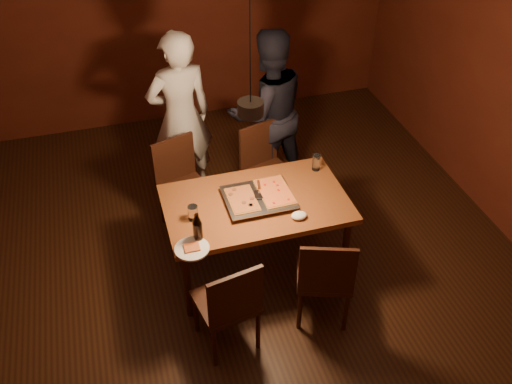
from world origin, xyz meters
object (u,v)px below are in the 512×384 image
object	(u,v)px
chair_far_left	(180,176)
chair_near_right	(325,273)
chair_near_left	(230,300)
beer_bottle_b	(197,226)
plate_slice	(192,249)
pizza_tray	(259,199)
diner_white	(180,117)
chair_far_right	(265,161)
beer_bottle_a	(198,227)
diner_dark	(268,112)
pendant_lamp	(251,107)
dining_table	(256,208)

from	to	relation	value
chair_far_left	chair_near_right	size ratio (longest dim) A/B	0.99
chair_near_left	beer_bottle_b	size ratio (longest dim) A/B	2.13
chair_near_right	plate_slice	distance (m)	1.03
pizza_tray	diner_white	bearing A→B (deg)	107.73
chair_far_left	pizza_tray	size ratio (longest dim) A/B	0.96
chair_far_right	chair_near_right	distance (m)	1.54
beer_bottle_a	pizza_tray	bearing A→B (deg)	29.00
chair_far_right	diner_dark	world-z (taller)	diner_dark
plate_slice	diner_dark	distance (m)	1.92
diner_white	diner_dark	xyz separation A→B (m)	(0.85, -0.11, -0.02)
chair_near_right	pendant_lamp	distance (m)	1.40
pizza_tray	beer_bottle_b	world-z (taller)	beer_bottle_b
diner_dark	chair_far_left	bearing A→B (deg)	13.93
beer_bottle_a	beer_bottle_b	size ratio (longest dim) A/B	1.10
pizza_tray	pendant_lamp	size ratio (longest dim) A/B	0.50
dining_table	diner_dark	distance (m)	1.29
beer_bottle_a	beer_bottle_b	distance (m)	0.03
chair_far_left	diner_white	size ratio (longest dim) A/B	0.30
chair_far_right	chair_near_left	xyz separation A→B (m)	(-0.75, -1.59, 0.00)
chair_far_left	diner_dark	bearing A→B (deg)	-176.49
pizza_tray	diner_dark	bearing A→B (deg)	69.95
diner_dark	chair_near_right	bearing A→B (deg)	78.24
chair_far_right	plate_slice	distance (m)	1.56
chair_far_right	pizza_tray	size ratio (longest dim) A/B	0.95
chair_far_left	chair_far_right	distance (m)	0.82
chair_near_right	beer_bottle_a	distance (m)	1.03
diner_white	pendant_lamp	world-z (taller)	pendant_lamp
chair_near_right	diner_white	distance (m)	2.16
chair_far_right	beer_bottle_b	size ratio (longest dim) A/B	2.27
chair_far_left	diner_dark	size ratio (longest dim) A/B	0.31
chair_near_right	diner_dark	bearing A→B (deg)	105.40
beer_bottle_a	diner_dark	bearing A→B (deg)	56.04
chair_near_left	pizza_tray	size ratio (longest dim) A/B	0.89
beer_bottle_b	pendant_lamp	world-z (taller)	pendant_lamp
beer_bottle_b	chair_near_left	bearing A→B (deg)	-75.74
pizza_tray	beer_bottle_b	size ratio (longest dim) A/B	2.38
pendant_lamp	diner_dark	bearing A→B (deg)	67.84
chair_far_right	chair_near_right	world-z (taller)	same
pizza_tray	plate_slice	world-z (taller)	pizza_tray
dining_table	beer_bottle_b	size ratio (longest dim) A/B	6.50
chair_near_left	diner_white	distance (m)	2.10
dining_table	beer_bottle_b	distance (m)	0.65
chair_near_right	pizza_tray	bearing A→B (deg)	132.97
plate_slice	pendant_lamp	size ratio (longest dim) A/B	0.24
pizza_tray	beer_bottle_b	xyz separation A→B (m)	(-0.57, -0.29, 0.09)
chair_far_left	diner_dark	world-z (taller)	diner_dark
beer_bottle_b	pizza_tray	bearing A→B (deg)	27.07
plate_slice	pendant_lamp	bearing A→B (deg)	21.50
beer_bottle_a	chair_near_right	bearing A→B (deg)	-24.96
chair_far_left	chair_near_left	distance (m)	1.58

